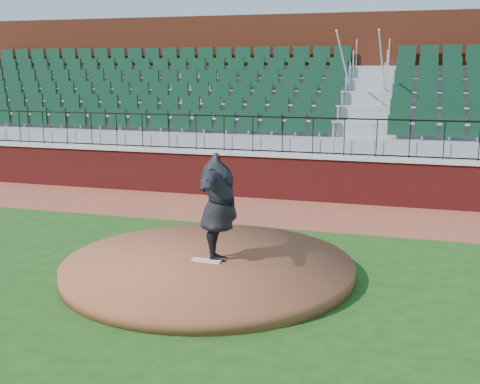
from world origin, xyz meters
name	(u,v)px	position (x,y,z in m)	size (l,w,h in m)	color
ground	(215,282)	(0.00, 0.00, 0.00)	(90.00, 90.00, 0.00)	#194112
warning_track	(284,212)	(0.00, 5.40, 0.01)	(34.00, 3.20, 0.01)	brown
field_wall	(297,179)	(0.00, 7.00, 0.60)	(34.00, 0.35, 1.20)	maroon
wall_cap	(297,156)	(0.00, 7.00, 1.25)	(34.00, 0.45, 0.10)	#B7B7B7
wall_railing	(298,136)	(0.00, 7.00, 1.80)	(34.00, 0.05, 1.00)	black
seating_stands	(315,111)	(0.00, 9.72, 2.30)	(34.00, 5.10, 4.60)	gray
concourse_wall	(329,93)	(0.00, 12.52, 2.75)	(34.00, 0.50, 5.50)	maroon
pitchers_mound	(208,267)	(-0.26, 0.38, 0.12)	(5.20, 5.20, 0.25)	brown
pitching_rubber	(206,261)	(-0.27, 0.32, 0.27)	(0.54, 0.13, 0.04)	silver
pitcher	(218,207)	(-0.09, 0.49, 1.22)	(2.39, 0.65, 1.94)	black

